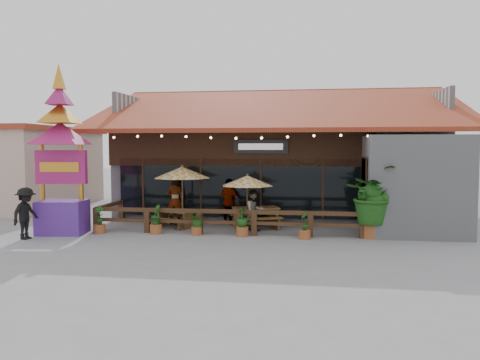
% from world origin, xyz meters
% --- Properties ---
extents(ground, '(100.00, 100.00, 0.00)m').
position_xyz_m(ground, '(0.00, 0.00, 0.00)').
color(ground, gray).
rests_on(ground, ground).
extents(restaurant_building, '(15.50, 14.73, 6.09)m').
position_xyz_m(restaurant_building, '(0.26, 6.61, 2.21)').
color(restaurant_building, '#A4A5A9').
rests_on(restaurant_building, ground).
extents(patio_railing, '(10.00, 2.60, 0.92)m').
position_xyz_m(patio_railing, '(-2.25, -0.27, 0.61)').
color(patio_railing, '#4C2E1B').
rests_on(patio_railing, ground).
extents(neighbor_building, '(8.40, 8.40, 4.22)m').
position_xyz_m(neighbor_building, '(-15.00, 6.00, 2.14)').
color(neighbor_building, '#BDA48F').
rests_on(neighbor_building, ground).
extents(umbrella_left, '(2.57, 2.57, 2.48)m').
position_xyz_m(umbrella_left, '(-3.57, 1.03, 2.16)').
color(umbrella_left, brown).
rests_on(umbrella_left, ground).
extents(umbrella_right, '(2.37, 2.37, 2.16)m').
position_xyz_m(umbrella_right, '(-0.90, 0.65, 1.88)').
color(umbrella_right, brown).
rests_on(umbrella_right, ground).
extents(picnic_table_left, '(1.71, 1.59, 0.67)m').
position_xyz_m(picnic_table_left, '(-3.80, 0.74, 0.45)').
color(picnic_table_left, brown).
rests_on(picnic_table_left, ground).
extents(picnic_table_right, '(2.19, 2.06, 0.84)m').
position_xyz_m(picnic_table_right, '(-0.60, 0.94, 0.57)').
color(picnic_table_right, brown).
rests_on(picnic_table_right, ground).
extents(thai_sign_tower, '(2.72, 2.72, 6.65)m').
position_xyz_m(thai_sign_tower, '(-7.51, -1.15, 3.51)').
color(thai_sign_tower, '#53268E').
rests_on(thai_sign_tower, ground).
extents(tropical_plant, '(2.40, 2.45, 2.56)m').
position_xyz_m(tropical_plant, '(3.61, -0.37, 1.47)').
color(tropical_plant, brown).
rests_on(tropical_plant, ground).
extents(diner_a, '(0.72, 0.48, 1.95)m').
position_xyz_m(diner_a, '(-4.03, 1.56, 0.98)').
color(diner_a, '#321B10').
rests_on(diner_a, ground).
extents(diner_b, '(0.97, 0.94, 1.58)m').
position_xyz_m(diner_b, '(-0.58, 0.26, 0.79)').
color(diner_b, '#321B10').
rests_on(diner_b, ground).
extents(diner_c, '(1.19, 0.97, 1.89)m').
position_xyz_m(diner_c, '(-1.79, 1.73, 0.95)').
color(diner_c, '#321B10').
rests_on(diner_c, ground).
extents(pedestrian, '(0.83, 1.24, 1.79)m').
position_xyz_m(pedestrian, '(-8.22, -2.31, 0.90)').
color(pedestrian, black).
rests_on(pedestrian, ground).
extents(planter_a, '(0.42, 0.42, 1.02)m').
position_xyz_m(planter_a, '(-6.20, -0.90, 0.43)').
color(planter_a, brown).
rests_on(planter_a, ground).
extents(planter_b, '(0.44, 0.44, 1.07)m').
position_xyz_m(planter_b, '(-4.11, -0.69, 0.48)').
color(planter_b, brown).
rests_on(planter_b, ground).
extents(planter_c, '(0.67, 0.62, 0.92)m').
position_xyz_m(planter_c, '(-2.58, -0.71, 0.52)').
color(planter_c, brown).
rests_on(planter_c, ground).
extents(planter_d, '(0.53, 0.53, 1.05)m').
position_xyz_m(planter_d, '(-0.90, -0.72, 0.51)').
color(planter_d, brown).
rests_on(planter_d, ground).
extents(planter_e, '(0.40, 0.40, 0.97)m').
position_xyz_m(planter_e, '(1.31, -0.92, 0.41)').
color(planter_e, brown).
rests_on(planter_e, ground).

